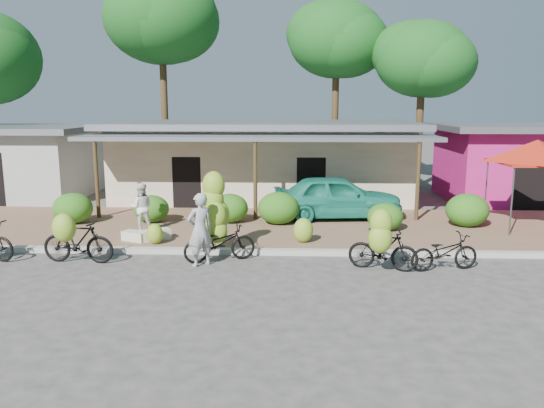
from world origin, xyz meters
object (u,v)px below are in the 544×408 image
Objects in this scene: sack_far at (135,236)px; bystander at (141,207)px; tree_near_right at (418,57)px; bike_left at (76,239)px; tree_far_center at (158,16)px; tree_center_right at (333,38)px; vendor at (200,230)px; teal_van at (337,197)px; bike_far_right at (444,252)px; bike_center at (217,226)px; red_canopy at (537,151)px; sack_near at (155,235)px; bike_right at (382,245)px.

bystander reaches higher than sack_far.
bike_left is (-11.58, -13.69, -5.68)m from tree_near_right.
tree_near_right is at bearing -6.58° from tree_far_center.
bike_left is (-7.58, -15.69, -6.85)m from tree_center_right.
vendor is 0.42× the size of teal_van.
sack_far is 1.37m from bystander.
bike_left is at bearing 75.32° from bike_far_right.
bike_center is at bearing -27.30° from sack_far.
bike_far_right is at bearing -119.10° from bike_center.
bystander is (-6.78, -12.51, -6.61)m from tree_center_right.
tree_center_right is 2.69× the size of red_canopy.
bystander is (-0.14, 1.22, 0.63)m from sack_far.
teal_van is (-6.21, 1.21, -1.72)m from red_canopy.
tree_center_right is 18.72m from bike_left.
tree_center_right is 4.03× the size of bike_center.
tree_far_center is at bearing -93.81° from bystander.
tree_near_right is at bearing 100.40° from red_canopy.
bike_left is at bearing -115.78° from tree_center_right.
bike_left is at bearing -125.39° from sack_near.
bystander reaches higher than sack_near.
bike_right is at bearing -124.44° from bike_center.
sack_far is (-2.63, 1.36, -0.64)m from bike_center.
tree_center_right is 4.97× the size of vendor.
vendor is at bearing -40.96° from sack_far.
teal_van is (-0.46, -10.31, -6.61)m from tree_center_right.
tree_center_right reaches higher than tree_near_right.
teal_van is (-4.46, -8.31, -5.44)m from tree_near_right.
sack_near is at bearing 32.36° from bike_center.
vendor is 4.02m from bystander.
vendor is at bearing 130.09° from bike_center.
tree_center_right is 15.69m from bystander.
tree_center_right is 13.77m from red_canopy.
tree_center_right is 6.12× the size of bystander.
tree_center_right is at bearing -7.80° from teal_van.
vendor reaches higher than bystander.
teal_van is at bearing -58.16° from bike_center.
bystander is at bearing 96.56° from sack_far.
tree_far_center is 15.78m from sack_far.
red_canopy is 14.10m from bike_left.
tree_far_center reaches higher than tree_near_right.
bike_right reaches higher than teal_van.
bike_far_right is 2.50× the size of sack_far.
sack_near is 1.13× the size of sack_far.
tree_center_right reaches higher than teal_van.
red_canopy is 1.80× the size of bike_left.
teal_van is at bearing 23.38° from bike_right.
bike_left is 0.43× the size of teal_van.
bike_far_right is 8.17m from sack_near.
bike_right is at bearing 139.74° from vendor.
tree_near_right reaches higher than red_canopy.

